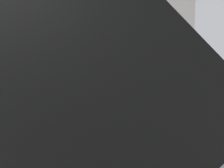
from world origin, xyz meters
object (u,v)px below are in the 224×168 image
(highway_guide_sign, at_px, (188,49))
(traffic_cone_far_lane, at_px, (121,102))
(box_truck, at_px, (172,64))
(traffic_cone_mid_lane, at_px, (110,123))
(pickup_car, at_px, (57,91))
(arrow_board_trailer, at_px, (141,89))

(highway_guide_sign, height_order, traffic_cone_far_lane, highway_guide_sign)
(box_truck, bearing_deg, traffic_cone_mid_lane, -99.79)
(highway_guide_sign, bearing_deg, traffic_cone_far_lane, -104.33)
(traffic_cone_mid_lane, bearing_deg, pickup_car, 134.69)
(arrow_board_trailer, relative_size, highway_guide_sign, 0.54)
(arrow_board_trailer, distance_m, pickup_car, 4.26)
(arrow_board_trailer, xyz_separation_m, traffic_cone_mid_lane, (-0.27, -5.78, -0.14))
(box_truck, distance_m, traffic_cone_far_lane, 9.27)
(box_truck, relative_size, traffic_cone_far_lane, 10.74)
(pickup_car, bearing_deg, traffic_cone_mid_lane, -45.31)
(highway_guide_sign, bearing_deg, traffic_cone_mid_lane, -101.68)
(traffic_cone_far_lane, bearing_deg, arrow_board_trailer, 79.67)
(pickup_car, bearing_deg, traffic_cone_far_lane, 6.21)
(highway_guide_sign, distance_m, traffic_cone_far_lane, 18.43)
(traffic_cone_far_lane, bearing_deg, box_truck, 75.53)
(box_truck, xyz_separation_m, pickup_car, (-4.67, -9.13, -1.02))
(arrow_board_trailer, bearing_deg, pickup_car, -132.89)
(pickup_car, bearing_deg, highway_guide_sign, 68.96)
(highway_guide_sign, height_order, traffic_cone_mid_lane, highway_guide_sign)
(highway_guide_sign, relative_size, traffic_cone_mid_lane, 7.29)
(arrow_board_trailer, distance_m, traffic_cone_mid_lane, 5.79)
(arrow_board_trailer, xyz_separation_m, pickup_car, (-2.90, -3.12, 0.22))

